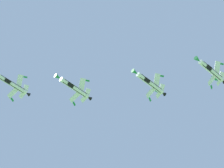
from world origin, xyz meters
name	(u,v)px	position (x,y,z in m)	size (l,w,h in m)	color
fighter_jet_lead	(11,84)	(-58.40, 78.89, 111.74)	(9.52, 14.61, 8.02)	silver
fighter_jet_left_wing	(74,88)	(-36.81, 84.87, 108.57)	(9.86, 14.61, 7.33)	silver
fighter_jet_right_wing	(149,83)	(-11.29, 90.61, 108.19)	(9.74, 14.61, 7.60)	silver
fighter_jet_left_outer	(211,71)	(9.63, 94.63, 111.65)	(9.64, 14.61, 7.79)	silver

